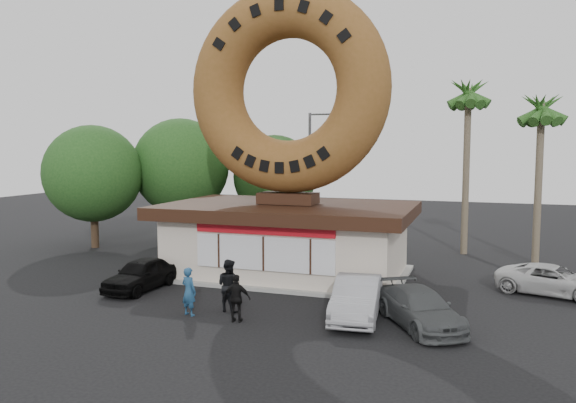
% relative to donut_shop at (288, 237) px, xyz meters
% --- Properties ---
extents(ground, '(90.00, 90.00, 0.00)m').
position_rel_donut_shop_xyz_m(ground, '(0.00, -5.98, -1.77)').
color(ground, black).
rests_on(ground, ground).
extents(donut_shop, '(11.20, 7.20, 3.80)m').
position_rel_donut_shop_xyz_m(donut_shop, '(0.00, 0.00, 0.00)').
color(donut_shop, beige).
rests_on(donut_shop, ground).
extents(giant_donut, '(9.22, 2.35, 9.22)m').
position_rel_donut_shop_xyz_m(giant_donut, '(0.00, 0.02, 6.65)').
color(giant_donut, brown).
rests_on(giant_donut, donut_shop).
extents(tree_west, '(6.00, 6.00, 7.65)m').
position_rel_donut_shop_xyz_m(tree_west, '(-9.50, 7.02, 2.87)').
color(tree_west, '#473321').
rests_on(tree_west, ground).
extents(tree_mid, '(5.20, 5.20, 6.63)m').
position_rel_donut_shop_xyz_m(tree_mid, '(-4.00, 9.02, 2.25)').
color(tree_mid, '#473321').
rests_on(tree_mid, ground).
extents(tree_far, '(5.60, 5.60, 7.14)m').
position_rel_donut_shop_xyz_m(tree_far, '(-13.00, 3.02, 2.56)').
color(tree_far, '#473321').
rests_on(tree_far, ground).
extents(palm_near, '(2.60, 2.60, 9.75)m').
position_rel_donut_shop_xyz_m(palm_near, '(7.50, 8.02, 6.65)').
color(palm_near, '#726651').
rests_on(palm_near, ground).
extents(palm_far, '(2.60, 2.60, 8.75)m').
position_rel_donut_shop_xyz_m(palm_far, '(11.00, 6.52, 5.72)').
color(palm_far, '#726651').
rests_on(palm_far, ground).
extents(street_lamp, '(2.11, 0.20, 8.00)m').
position_rel_donut_shop_xyz_m(street_lamp, '(-1.86, 10.02, 2.72)').
color(street_lamp, '#59595E').
rests_on(street_lamp, ground).
extents(person_left, '(0.71, 0.57, 1.70)m').
position_rel_donut_shop_xyz_m(person_left, '(-1.25, -7.01, -0.91)').
color(person_left, navy).
rests_on(person_left, ground).
extents(person_center, '(1.08, 0.94, 1.89)m').
position_rel_donut_shop_xyz_m(person_center, '(-0.13, -6.12, -0.82)').
color(person_center, black).
rests_on(person_center, ground).
extents(person_right, '(0.99, 0.52, 1.62)m').
position_rel_donut_shop_xyz_m(person_right, '(0.64, -7.16, -0.96)').
color(person_right, black).
rests_on(person_right, ground).
extents(car_black, '(1.70, 3.88, 1.30)m').
position_rel_donut_shop_xyz_m(car_black, '(-4.86, -4.52, -1.12)').
color(car_black, black).
rests_on(car_black, ground).
extents(car_silver, '(1.91, 4.39, 1.40)m').
position_rel_donut_shop_xyz_m(car_silver, '(4.36, -5.41, -1.06)').
color(car_silver, '#A3A3A8').
rests_on(car_silver, ground).
extents(car_grey, '(3.67, 4.49, 1.22)m').
position_rel_donut_shop_xyz_m(car_grey, '(6.52, -5.64, -1.15)').
color(car_grey, '#505354').
rests_on(car_grey, ground).
extents(car_white, '(4.63, 3.08, 1.18)m').
position_rel_donut_shop_xyz_m(car_white, '(11.10, 0.12, -1.18)').
color(car_white, silver).
rests_on(car_white, ground).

